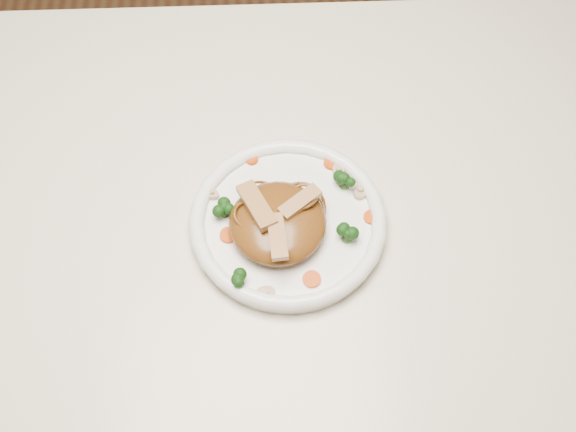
{
  "coord_description": "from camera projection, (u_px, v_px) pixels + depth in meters",
  "views": [
    {
      "loc": [
        0.05,
        -0.52,
        1.62
      ],
      "look_at": [
        0.07,
        -0.01,
        0.78
      ],
      "focal_mm": 47.47,
      "sensor_mm": 36.0,
      "label": 1
    }
  ],
  "objects": [
    {
      "name": "table",
      "position": [
        239.0,
        255.0,
        1.09
      ],
      "size": [
        1.2,
        0.8,
        0.75
      ],
      "color": "beige",
      "rests_on": "ground"
    },
    {
      "name": "plate",
      "position": [
        288.0,
        225.0,
        0.99
      ],
      "size": [
        0.25,
        0.25,
        0.02
      ],
      "primitive_type": "cylinder",
      "rotation": [
        0.0,
        0.0,
        0.0
      ],
      "color": "white",
      "rests_on": "table"
    },
    {
      "name": "broccoli_1",
      "position": [
        224.0,
        207.0,
        0.98
      ],
      "size": [
        0.03,
        0.03,
        0.03
      ],
      "primitive_type": null,
      "rotation": [
        0.0,
        0.0,
        -0.18
      ],
      "color": "#133D0C",
      "rests_on": "plate"
    },
    {
      "name": "mushroom_3",
      "position": [
        338.0,
        171.0,
        1.02
      ],
      "size": [
        0.03,
        0.03,
        0.01
      ],
      "primitive_type": "cylinder",
      "rotation": [
        0.0,
        0.0,
        1.74
      ],
      "color": "beige",
      "rests_on": "plate"
    },
    {
      "name": "carrot_4",
      "position": [
        312.0,
        279.0,
        0.94
      ],
      "size": [
        0.03,
        0.03,
        0.0
      ],
      "primitive_type": "cylinder",
      "rotation": [
        0.0,
        0.0,
        -0.29
      ],
      "color": "#D44F07",
      "rests_on": "plate"
    },
    {
      "name": "carrot_1",
      "position": [
        228.0,
        235.0,
        0.97
      ],
      "size": [
        0.03,
        0.03,
        0.0
      ],
      "primitive_type": "cylinder",
      "rotation": [
        0.0,
        0.0,
        0.35
      ],
      "color": "#D44F07",
      "rests_on": "plate"
    },
    {
      "name": "carrot_0",
      "position": [
        332.0,
        163.0,
        1.03
      ],
      "size": [
        0.03,
        0.03,
        0.0
      ],
      "primitive_type": "cylinder",
      "rotation": [
        0.0,
        0.0,
        -0.34
      ],
      "color": "#D44F07",
      "rests_on": "plate"
    },
    {
      "name": "noodle_mound",
      "position": [
        278.0,
        223.0,
        0.96
      ],
      "size": [
        0.15,
        0.15,
        0.04
      ],
      "primitive_type": "ellipsoid",
      "rotation": [
        0.0,
        0.0,
        -0.26
      ],
      "color": "brown",
      "rests_on": "plate"
    },
    {
      "name": "carrot_3",
      "position": [
        252.0,
        159.0,
        1.04
      ],
      "size": [
        0.02,
        0.02,
        0.0
      ],
      "primitive_type": "cylinder",
      "rotation": [
        0.0,
        0.0,
        -0.09
      ],
      "color": "#D44F07",
      "rests_on": "plate"
    },
    {
      "name": "ground",
      "position": [
        256.0,
        397.0,
        1.65
      ],
      "size": [
        4.0,
        4.0,
        0.0
      ],
      "primitive_type": "plane",
      "color": "#532F1C",
      "rests_on": "ground"
    },
    {
      "name": "chicken_c",
      "position": [
        277.0,
        237.0,
        0.93
      ],
      "size": [
        0.03,
        0.06,
        0.01
      ],
      "primitive_type": "cube",
      "rotation": [
        0.0,
        0.0,
        4.8
      ],
      "color": "tan",
      "rests_on": "noodle_mound"
    },
    {
      "name": "broccoli_0",
      "position": [
        345.0,
        180.0,
        1.0
      ],
      "size": [
        0.03,
        0.03,
        0.03
      ],
      "primitive_type": null,
      "rotation": [
        0.0,
        0.0,
        -0.25
      ],
      "color": "#133D0C",
      "rests_on": "plate"
    },
    {
      "name": "broccoli_2",
      "position": [
        238.0,
        279.0,
        0.93
      ],
      "size": [
        0.03,
        0.03,
        0.03
      ],
      "primitive_type": null,
      "rotation": [
        0.0,
        0.0,
        0.21
      ],
      "color": "#133D0C",
      "rests_on": "plate"
    },
    {
      "name": "broccoli_3",
      "position": [
        347.0,
        234.0,
        0.96
      ],
      "size": [
        0.03,
        0.03,
        0.03
      ],
      "primitive_type": null,
      "rotation": [
        0.0,
        0.0,
        0.18
      ],
      "color": "#133D0C",
      "rests_on": "plate"
    },
    {
      "name": "chicken_b",
      "position": [
        257.0,
        206.0,
        0.95
      ],
      "size": [
        0.05,
        0.08,
        0.01
      ],
      "primitive_type": "cube",
      "rotation": [
        0.0,
        0.0,
        2.01
      ],
      "color": "tan",
      "rests_on": "noodle_mound"
    },
    {
      "name": "mushroom_2",
      "position": [
        212.0,
        194.0,
        1.01
      ],
      "size": [
        0.03,
        0.03,
        0.01
      ],
      "primitive_type": "cylinder",
      "rotation": [
        0.0,
        0.0,
        -0.57
      ],
      "color": "beige",
      "rests_on": "plate"
    },
    {
      "name": "chicken_a",
      "position": [
        300.0,
        202.0,
        0.95
      ],
      "size": [
        0.06,
        0.05,
        0.01
      ],
      "primitive_type": "cube",
      "rotation": [
        0.0,
        0.0,
        0.66
      ],
      "color": "tan",
      "rests_on": "noodle_mound"
    },
    {
      "name": "mushroom_0",
      "position": [
        265.0,
        294.0,
        0.93
      ],
      "size": [
        0.04,
        0.04,
        0.01
      ],
      "primitive_type": "cylinder",
      "rotation": [
        0.0,
        0.0,
        0.35
      ],
      "color": "beige",
      "rests_on": "plate"
    },
    {
      "name": "mushroom_1",
      "position": [
        360.0,
        191.0,
        1.01
      ],
      "size": [
        0.03,
        0.03,
        0.01
      ],
      "primitive_type": "cylinder",
      "rotation": [
        0.0,
        0.0,
        1.26
      ],
      "color": "beige",
      "rests_on": "plate"
    },
    {
      "name": "carrot_2",
      "position": [
        371.0,
        217.0,
        0.99
      ],
      "size": [
        0.03,
        0.03,
        0.0
      ],
      "primitive_type": "cylinder",
      "rotation": [
        0.0,
        0.0,
        0.34
      ],
      "color": "#D44F07",
      "rests_on": "plate"
    }
  ]
}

